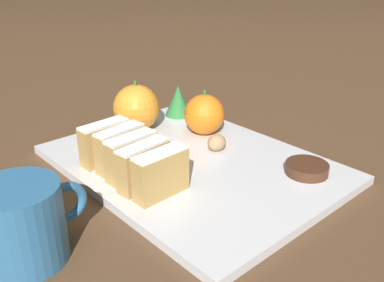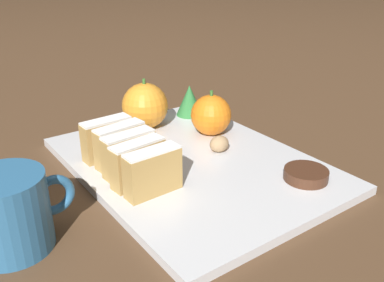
# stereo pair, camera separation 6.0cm
# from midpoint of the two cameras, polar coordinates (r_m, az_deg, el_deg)

# --- Properties ---
(ground_plane) EXTENTS (6.00, 6.00, 0.00)m
(ground_plane) POSITION_cam_midpoint_polar(r_m,az_deg,el_deg) (0.62, 2.78, -3.63)
(ground_plane) COLOR #513823
(serving_platter) EXTENTS (0.30, 0.40, 0.01)m
(serving_platter) POSITION_cam_midpoint_polar(r_m,az_deg,el_deg) (0.61, 2.79, -3.13)
(serving_platter) COLOR silver
(serving_platter) RESTS_ON ground_plane
(stollen_slice_front) EXTENTS (0.07, 0.03, 0.06)m
(stollen_slice_front) POSITION_cam_midpoint_polar(r_m,az_deg,el_deg) (0.52, -1.96, -4.22)
(stollen_slice_front) COLOR tan
(stollen_slice_front) RESTS_ON serving_platter
(stollen_slice_second) EXTENTS (0.07, 0.03, 0.06)m
(stollen_slice_second) POSITION_cam_midpoint_polar(r_m,az_deg,el_deg) (0.54, -4.08, -3.03)
(stollen_slice_second) COLOR tan
(stollen_slice_second) RESTS_ON serving_platter
(stollen_slice_third) EXTENTS (0.07, 0.03, 0.06)m
(stollen_slice_third) POSITION_cam_midpoint_polar(r_m,az_deg,el_deg) (0.57, -5.43, -1.76)
(stollen_slice_third) COLOR tan
(stollen_slice_third) RESTS_ON serving_platter
(stollen_slice_fourth) EXTENTS (0.07, 0.03, 0.06)m
(stollen_slice_fourth) POSITION_cam_midpoint_polar(r_m,az_deg,el_deg) (0.59, -6.72, -0.62)
(stollen_slice_fourth) COLOR tan
(stollen_slice_fourth) RESTS_ON serving_platter
(stollen_slice_fifth) EXTENTS (0.07, 0.03, 0.06)m
(stollen_slice_fifth) POSITION_cam_midpoint_polar(r_m,az_deg,el_deg) (0.61, -8.54, 0.25)
(stollen_slice_fifth) COLOR tan
(stollen_slice_fifth) RESTS_ON serving_platter
(orange_near) EXTENTS (0.07, 0.07, 0.07)m
(orange_near) POSITION_cam_midpoint_polar(r_m,az_deg,el_deg) (0.69, 5.05, 3.43)
(orange_near) COLOR orange
(orange_near) RESTS_ON serving_platter
(orange_far) EXTENTS (0.08, 0.08, 0.08)m
(orange_far) POSITION_cam_midpoint_polar(r_m,az_deg,el_deg) (0.71, -3.90, 4.66)
(orange_far) COLOR orange
(orange_far) RESTS_ON serving_platter
(walnut) EXTENTS (0.03, 0.02, 0.02)m
(walnut) POSITION_cam_midpoint_polar(r_m,az_deg,el_deg) (0.63, 6.64, -0.59)
(walnut) COLOR tan
(walnut) RESTS_ON serving_platter
(chocolate_cookie) EXTENTS (0.06, 0.06, 0.01)m
(chocolate_cookie) POSITION_cam_midpoint_polar(r_m,az_deg,el_deg) (0.59, 17.83, -4.34)
(chocolate_cookie) COLOR #472819
(chocolate_cookie) RESTS_ON serving_platter
(evergreen_sprig) EXTENTS (0.05, 0.05, 0.06)m
(evergreen_sprig) POSITION_cam_midpoint_polar(r_m,az_deg,el_deg) (0.77, 1.89, 5.42)
(evergreen_sprig) COLOR #2D7538
(evergreen_sprig) RESTS_ON serving_platter
(coffee_mug) EXTENTS (0.11, 0.08, 0.08)m
(coffee_mug) POSITION_cam_midpoint_polar(r_m,az_deg,el_deg) (0.47, -19.83, -9.06)
(coffee_mug) COLOR #2D6693
(coffee_mug) RESTS_ON ground_plane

